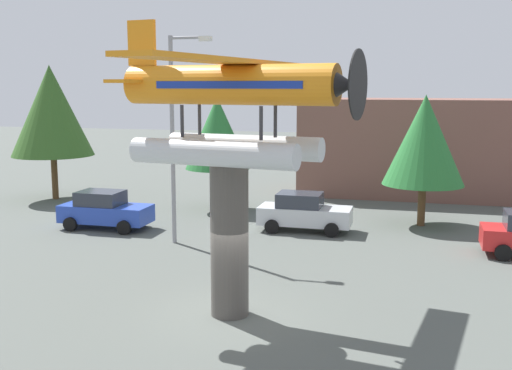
{
  "coord_description": "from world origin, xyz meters",
  "views": [
    {
      "loc": [
        5.12,
        -16.51,
        6.63
      ],
      "look_at": [
        0.0,
        3.0,
        3.36
      ],
      "focal_mm": 43.43,
      "sensor_mm": 36.0,
      "label": 1
    }
  ],
  "objects_px": {
    "tree_east": "(217,133)",
    "tree_center_back": "(424,140)",
    "streetlight_primary": "(176,126)",
    "storefront_building": "(422,147)",
    "car_mid_silver": "(304,212)",
    "display_pedestal": "(229,240)",
    "car_near_blue": "(105,210)",
    "floatplane_monument": "(233,102)",
    "tree_west": "(51,111)"
  },
  "relations": [
    {
      "from": "car_mid_silver",
      "to": "storefront_building",
      "type": "height_order",
      "value": "storefront_building"
    },
    {
      "from": "car_near_blue",
      "to": "tree_west",
      "type": "height_order",
      "value": "tree_west"
    },
    {
      "from": "tree_west",
      "to": "tree_east",
      "type": "distance_m",
      "value": 10.29
    },
    {
      "from": "display_pedestal",
      "to": "storefront_building",
      "type": "xyz_separation_m",
      "value": [
        5.37,
        22.0,
        0.66
      ]
    },
    {
      "from": "car_near_blue",
      "to": "tree_east",
      "type": "bearing_deg",
      "value": 56.92
    },
    {
      "from": "storefront_building",
      "to": "tree_east",
      "type": "xyz_separation_m",
      "value": [
        -10.56,
        -7.31,
        1.21
      ]
    },
    {
      "from": "storefront_building",
      "to": "tree_center_back",
      "type": "xyz_separation_m",
      "value": [
        0.04,
        -8.59,
        1.17
      ]
    },
    {
      "from": "car_near_blue",
      "to": "car_mid_silver",
      "type": "distance_m",
      "value": 9.26
    },
    {
      "from": "tree_east",
      "to": "tree_center_back",
      "type": "distance_m",
      "value": 10.68
    },
    {
      "from": "storefront_building",
      "to": "tree_west",
      "type": "bearing_deg",
      "value": -161.84
    },
    {
      "from": "tree_east",
      "to": "display_pedestal",
      "type": "bearing_deg",
      "value": -70.53
    },
    {
      "from": "car_near_blue",
      "to": "tree_east",
      "type": "xyz_separation_m",
      "value": [
        3.69,
        5.66,
        3.23
      ]
    },
    {
      "from": "display_pedestal",
      "to": "tree_center_back",
      "type": "xyz_separation_m",
      "value": [
        5.41,
        13.41,
        1.83
      ]
    },
    {
      "from": "display_pedestal",
      "to": "tree_west",
      "type": "height_order",
      "value": "tree_west"
    },
    {
      "from": "storefront_building",
      "to": "tree_west",
      "type": "distance_m",
      "value": 21.99
    },
    {
      "from": "floatplane_monument",
      "to": "car_near_blue",
      "type": "bearing_deg",
      "value": 144.02
    },
    {
      "from": "tree_west",
      "to": "tree_center_back",
      "type": "height_order",
      "value": "tree_west"
    },
    {
      "from": "tree_east",
      "to": "tree_center_back",
      "type": "bearing_deg",
      "value": -6.86
    },
    {
      "from": "floatplane_monument",
      "to": "tree_west",
      "type": "height_order",
      "value": "floatplane_monument"
    },
    {
      "from": "storefront_building",
      "to": "tree_center_back",
      "type": "distance_m",
      "value": 8.67
    },
    {
      "from": "display_pedestal",
      "to": "floatplane_monument",
      "type": "bearing_deg",
      "value": -9.15
    },
    {
      "from": "car_mid_silver",
      "to": "tree_west",
      "type": "distance_m",
      "value": 16.73
    },
    {
      "from": "tree_east",
      "to": "storefront_building",
      "type": "bearing_deg",
      "value": 34.71
    },
    {
      "from": "display_pedestal",
      "to": "tree_west",
      "type": "distance_m",
      "value": 21.83
    },
    {
      "from": "tree_west",
      "to": "car_mid_silver",
      "type": "bearing_deg",
      "value": -15.34
    },
    {
      "from": "display_pedestal",
      "to": "tree_west",
      "type": "relative_size",
      "value": 0.58
    },
    {
      "from": "streetlight_primary",
      "to": "floatplane_monument",
      "type": "bearing_deg",
      "value": -57.68
    },
    {
      "from": "streetlight_primary",
      "to": "storefront_building",
      "type": "height_order",
      "value": "streetlight_primary"
    },
    {
      "from": "tree_center_back",
      "to": "storefront_building",
      "type": "bearing_deg",
      "value": 90.27
    },
    {
      "from": "floatplane_monument",
      "to": "tree_center_back",
      "type": "height_order",
      "value": "floatplane_monument"
    },
    {
      "from": "streetlight_primary",
      "to": "tree_west",
      "type": "relative_size",
      "value": 1.11
    },
    {
      "from": "display_pedestal",
      "to": "car_mid_silver",
      "type": "bearing_deg",
      "value": 89.03
    },
    {
      "from": "storefront_building",
      "to": "tree_east",
      "type": "relative_size",
      "value": 2.38
    },
    {
      "from": "streetlight_primary",
      "to": "storefront_building",
      "type": "xyz_separation_m",
      "value": [
        9.92,
        14.62,
        -2.04
      ]
    },
    {
      "from": "display_pedestal",
      "to": "car_near_blue",
      "type": "bearing_deg",
      "value": 134.52
    },
    {
      "from": "car_mid_silver",
      "to": "tree_center_back",
      "type": "relative_size",
      "value": 0.68
    },
    {
      "from": "car_near_blue",
      "to": "streetlight_primary",
      "type": "height_order",
      "value": "streetlight_primary"
    },
    {
      "from": "display_pedestal",
      "to": "floatplane_monument",
      "type": "height_order",
      "value": "floatplane_monument"
    },
    {
      "from": "car_near_blue",
      "to": "car_mid_silver",
      "type": "xyz_separation_m",
      "value": [
        9.06,
        1.88,
        0.0
      ]
    },
    {
      "from": "display_pedestal",
      "to": "floatplane_monument",
      "type": "xyz_separation_m",
      "value": [
        0.13,
        -0.02,
        3.91
      ]
    },
    {
      "from": "storefront_building",
      "to": "tree_west",
      "type": "relative_size",
      "value": 1.85
    },
    {
      "from": "floatplane_monument",
      "to": "tree_east",
      "type": "height_order",
      "value": "floatplane_monument"
    },
    {
      "from": "car_near_blue",
      "to": "car_mid_silver",
      "type": "bearing_deg",
      "value": 11.7
    },
    {
      "from": "car_near_blue",
      "to": "tree_west",
      "type": "xyz_separation_m",
      "value": [
        -6.54,
        6.16,
        4.28
      ]
    },
    {
      "from": "car_mid_silver",
      "to": "storefront_building",
      "type": "bearing_deg",
      "value": 64.96
    },
    {
      "from": "display_pedestal",
      "to": "floatplane_monument",
      "type": "relative_size",
      "value": 0.43
    },
    {
      "from": "tree_east",
      "to": "tree_center_back",
      "type": "xyz_separation_m",
      "value": [
        10.6,
        -1.28,
        -0.04
      ]
    },
    {
      "from": "display_pedestal",
      "to": "car_near_blue",
      "type": "relative_size",
      "value": 1.07
    },
    {
      "from": "car_near_blue",
      "to": "floatplane_monument",
      "type": "bearing_deg",
      "value": -45.13
    },
    {
      "from": "tree_east",
      "to": "tree_west",
      "type": "bearing_deg",
      "value": 177.21
    }
  ]
}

